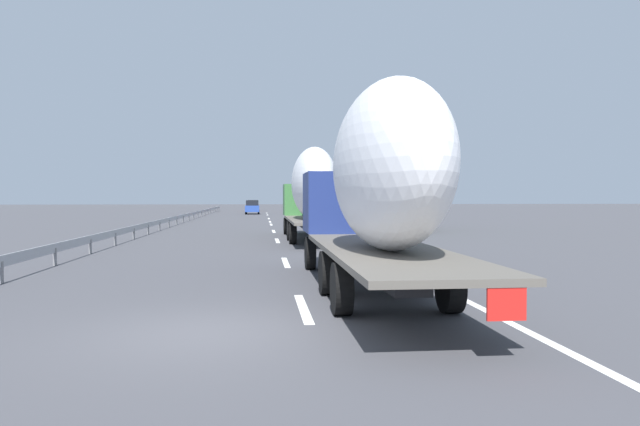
{
  "coord_description": "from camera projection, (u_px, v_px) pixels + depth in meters",
  "views": [
    {
      "loc": [
        -10.04,
        -0.92,
        2.33
      ],
      "look_at": [
        19.96,
        -4.0,
        1.48
      ],
      "focal_mm": 32.58,
      "sensor_mm": 36.0,
      "label": 1
    }
  ],
  "objects": [
    {
      "name": "edge_line_right",
      "position": [
        309.0,
        221.0,
        55.26
      ],
      "size": [
        110.0,
        0.2,
        0.01
      ],
      "primitive_type": "cube",
      "color": "white",
      "rests_on": "ground_plane"
    },
    {
      "name": "truck_trailing",
      "position": [
        376.0,
        184.0,
        13.5
      ],
      "size": [
        13.41,
        2.55,
        4.76
      ],
      "color": "navy",
      "rests_on": "ground_plane"
    },
    {
      "name": "lane_stripe_8",
      "position": [
        267.0,
        213.0,
        82.62
      ],
      "size": [
        3.2,
        0.2,
        0.01
      ],
      "primitive_type": "cube",
      "color": "white",
      "rests_on": "ground_plane"
    },
    {
      "name": "lane_stripe_6",
      "position": [
        269.0,
        219.0,
        61.83
      ],
      "size": [
        3.2,
        0.2,
        0.01
      ],
      "primitive_type": "cube",
      "color": "white",
      "rests_on": "ground_plane"
    },
    {
      "name": "car_blue_sedan",
      "position": [
        252.0,
        207.0,
        77.97
      ],
      "size": [
        4.53,
        1.89,
        1.86
      ],
      "color": "#28479E",
      "rests_on": "ground_plane"
    },
    {
      "name": "car_red_compact",
      "position": [
        253.0,
        205.0,
        94.3
      ],
      "size": [
        4.78,
        1.79,
        1.81
      ],
      "color": "red",
      "rests_on": "ground_plane"
    },
    {
      "name": "guardrail_median",
      "position": [
        183.0,
        216.0,
        52.08
      ],
      "size": [
        94.0,
        0.1,
        0.76
      ],
      "color": "#9EA0A5",
      "rests_on": "ground_plane"
    },
    {
      "name": "lane_stripe_0",
      "position": [
        303.0,
        308.0,
        12.13
      ],
      "size": [
        3.2,
        0.2,
        0.01
      ],
      "primitive_type": "cube",
      "color": "white",
      "rests_on": "ground_plane"
    },
    {
      "name": "lane_stripe_2",
      "position": [
        277.0,
        241.0,
        30.71
      ],
      "size": [
        3.2,
        0.2,
        0.01
      ],
      "primitive_type": "cube",
      "color": "white",
      "rests_on": "ground_plane"
    },
    {
      "name": "lane_stripe_4",
      "position": [
        271.0,
        225.0,
        48.53
      ],
      "size": [
        3.2,
        0.2,
        0.01
      ],
      "primitive_type": "cube",
      "color": "white",
      "rests_on": "ground_plane"
    },
    {
      "name": "lane_stripe_7",
      "position": [
        267.0,
        215.0,
        74.11
      ],
      "size": [
        3.2,
        0.2,
        0.01
      ],
      "primitive_type": "cube",
      "color": "white",
      "rests_on": "ground_plane"
    },
    {
      "name": "lane_stripe_5",
      "position": [
        270.0,
        222.0,
        53.89
      ],
      "size": [
        3.2,
        0.2,
        0.01
      ],
      "primitive_type": "cube",
      "color": "white",
      "rests_on": "ground_plane"
    },
    {
      "name": "lane_stripe_1",
      "position": [
        286.0,
        262.0,
        20.54
      ],
      "size": [
        3.2,
        0.2,
        0.01
      ],
      "primitive_type": "cube",
      "color": "white",
      "rests_on": "ground_plane"
    },
    {
      "name": "ground_plane",
      "position": [
        250.0,
        224.0,
        49.73
      ],
      "size": [
        260.0,
        260.0,
        0.0
      ],
      "primitive_type": "plane",
      "color": "#424247"
    },
    {
      "name": "tree_2",
      "position": [
        403.0,
        160.0,
        38.78
      ],
      "size": [
        3.93,
        3.93,
        7.7
      ],
      "color": "#472D19",
      "rests_on": "ground_plane"
    },
    {
      "name": "tree_3",
      "position": [
        335.0,
        181.0,
        76.44
      ],
      "size": [
        3.04,
        3.04,
        7.17
      ],
      "color": "#472D19",
      "rests_on": "ground_plane"
    },
    {
      "name": "truck_lead",
      "position": [
        312.0,
        190.0,
        30.54
      ],
      "size": [
        13.85,
        2.55,
        4.84
      ],
      "color": "#387038",
      "rests_on": "ground_plane"
    },
    {
      "name": "lane_stripe_3",
      "position": [
        274.0,
        231.0,
        39.0
      ],
      "size": [
        3.2,
        0.2,
        0.01
      ],
      "primitive_type": "cube",
      "color": "white",
      "rests_on": "ground_plane"
    },
    {
      "name": "tree_1",
      "position": [
        389.0,
        174.0,
        41.56
      ],
      "size": [
        2.71,
        2.71,
        6.31
      ],
      "color": "#472D19",
      "rests_on": "ground_plane"
    },
    {
      "name": "tree_0",
      "position": [
        402.0,
        170.0,
        42.94
      ],
      "size": [
        3.47,
        3.47,
        7.25
      ],
      "color": "#472D19",
      "rests_on": "ground_plane"
    },
    {
      "name": "road_sign",
      "position": [
        320.0,
        197.0,
        56.97
      ],
      "size": [
        0.1,
        0.9,
        3.41
      ],
      "color": "gray",
      "rests_on": "ground_plane"
    }
  ]
}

